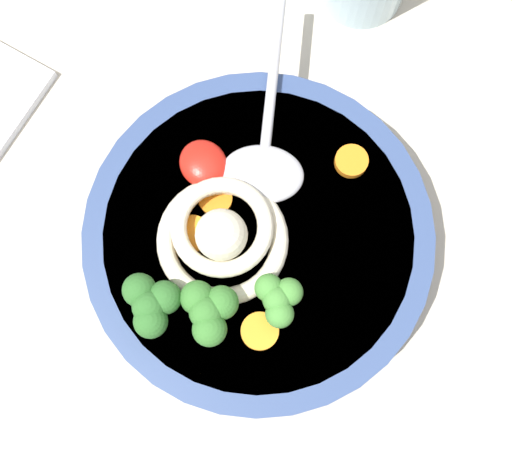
# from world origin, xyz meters

# --- Properties ---
(table_slab) EXTENTS (1.22, 1.22, 0.03)m
(table_slab) POSITION_xyz_m (0.00, 0.00, 0.01)
(table_slab) COLOR #BCB29E
(table_slab) RESTS_ON ground
(soup_bowl) EXTENTS (0.25, 0.25, 0.05)m
(soup_bowl) POSITION_xyz_m (0.01, 0.00, 0.05)
(soup_bowl) COLOR #334775
(soup_bowl) RESTS_ON table_slab
(noodle_pile) EXTENTS (0.10, 0.10, 0.04)m
(noodle_pile) POSITION_xyz_m (0.02, 0.02, 0.09)
(noodle_pile) COLOR beige
(noodle_pile) RESTS_ON soup_bowl
(soup_spoon) EXTENTS (0.16, 0.13, 0.02)m
(soup_spoon) POSITION_xyz_m (0.05, -0.03, 0.09)
(soup_spoon) COLOR #B7B7BC
(soup_spoon) RESTS_ON soup_bowl
(chili_sauce_dollop) EXTENTS (0.04, 0.03, 0.02)m
(chili_sauce_dollop) POSITION_xyz_m (0.07, 0.01, 0.09)
(chili_sauce_dollop) COLOR red
(chili_sauce_dollop) RESTS_ON soup_bowl
(broccoli_floret_beside_chili) EXTENTS (0.05, 0.04, 0.04)m
(broccoli_floret_beside_chili) POSITION_xyz_m (0.00, 0.09, 0.10)
(broccoli_floret_beside_chili) COLOR #7A9E60
(broccoli_floret_beside_chili) RESTS_ON soup_bowl
(broccoli_floret_beside_noodles) EXTENTS (0.05, 0.04, 0.04)m
(broccoli_floret_beside_noodles) POSITION_xyz_m (-0.02, 0.06, 0.10)
(broccoli_floret_beside_noodles) COLOR #7A9E60
(broccoli_floret_beside_noodles) RESTS_ON soup_bowl
(broccoli_floret_right) EXTENTS (0.04, 0.03, 0.03)m
(broccoli_floret_right) POSITION_xyz_m (-0.04, 0.01, 0.10)
(broccoli_floret_right) COLOR #7A9E60
(broccoli_floret_right) RESTS_ON soup_bowl
(carrot_slice_rear) EXTENTS (0.02, 0.02, 0.01)m
(carrot_slice_rear) POSITION_xyz_m (0.02, -0.09, 0.08)
(carrot_slice_rear) COLOR orange
(carrot_slice_rear) RESTS_ON soup_bowl
(carrot_slice_near_spoon) EXTENTS (0.03, 0.03, 0.01)m
(carrot_slice_near_spoon) POSITION_xyz_m (0.03, 0.04, 0.08)
(carrot_slice_near_spoon) COLOR orange
(carrot_slice_near_spoon) RESTS_ON soup_bowl
(carrot_slice_extra_a) EXTENTS (0.03, 0.03, 0.01)m
(carrot_slice_extra_a) POSITION_xyz_m (-0.05, 0.04, 0.08)
(carrot_slice_extra_a) COLOR orange
(carrot_slice_extra_a) RESTS_ON soup_bowl
(carrot_slice_center) EXTENTS (0.02, 0.02, 0.00)m
(carrot_slice_center) POSITION_xyz_m (0.05, 0.01, 0.08)
(carrot_slice_center) COLOR orange
(carrot_slice_center) RESTS_ON soup_bowl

